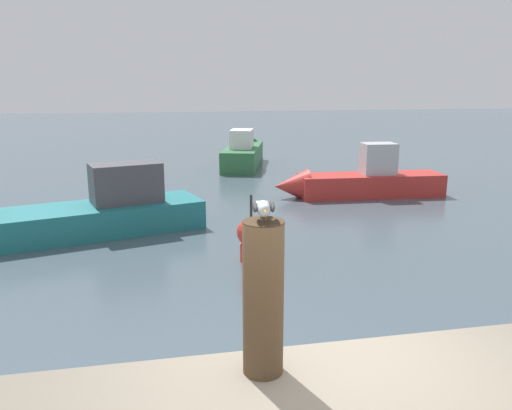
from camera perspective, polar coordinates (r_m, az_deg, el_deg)
mooring_post at (r=3.52m, az=0.81°, el=-10.44°), size 0.28×0.28×1.09m
seagull at (r=3.31m, az=0.86°, el=-0.35°), size 0.17×0.39×0.14m
boat_red at (r=15.89m, az=11.03°, el=2.58°), size 5.26×1.38×1.76m
boat_green at (r=21.77m, az=-1.30°, el=5.88°), size 2.67×5.37×1.70m
boat_teal at (r=12.19m, az=-20.71°, el=-1.32°), size 6.02×2.99×1.91m
channel_buoy at (r=9.87m, az=-0.54°, el=-3.68°), size 0.56×0.56×1.33m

